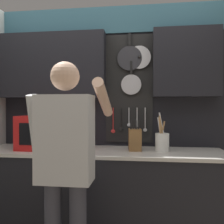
# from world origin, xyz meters

# --- Properties ---
(base_cabinet_counter) EXTENTS (2.21, 0.59, 0.94)m
(base_cabinet_counter) POSITION_xyz_m (0.00, -0.00, 0.47)
(base_cabinet_counter) COLOR black
(base_cabinet_counter) RESTS_ON ground_plane
(back_wall_unit) EXTENTS (2.78, 0.20, 2.35)m
(back_wall_unit) POSITION_xyz_m (-0.02, 0.26, 1.44)
(back_wall_unit) COLOR black
(back_wall_unit) RESTS_ON ground_plane
(microwave) EXTENTS (0.52, 0.40, 0.31)m
(microwave) POSITION_xyz_m (-0.51, 0.02, 1.09)
(microwave) COLOR red
(microwave) RESTS_ON base_cabinet_counter
(knife_block) EXTENTS (0.13, 0.16, 0.28)m
(knife_block) POSITION_xyz_m (0.30, 0.02, 1.04)
(knife_block) COLOR brown
(knife_block) RESTS_ON base_cabinet_counter
(utensil_crock) EXTENTS (0.12, 0.12, 0.35)m
(utensil_crock) POSITION_xyz_m (0.54, 0.02, 1.03)
(utensil_crock) COLOR white
(utensil_crock) RESTS_ON base_cabinet_counter
(person) EXTENTS (0.54, 0.62, 1.65)m
(person) POSITION_xyz_m (-0.16, -0.56, 0.98)
(person) COLOR #383842
(person) RESTS_ON ground_plane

